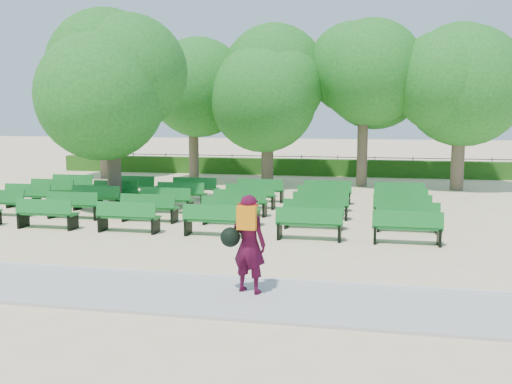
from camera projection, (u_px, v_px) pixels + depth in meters
ground at (214, 221)px, 18.09m from camera, size 120.00×120.00×0.00m
paving at (109, 290)px, 10.91m from camera, size 30.00×2.20×0.06m
curb at (133, 272)px, 12.02m from camera, size 30.00×0.12×0.10m
hedge at (283, 167)px, 31.62m from camera, size 26.00×0.70×0.90m
fence at (284, 174)px, 32.07m from camera, size 26.00×0.10×1.02m
tree_line at (270, 183)px, 27.80m from camera, size 21.80×6.80×7.04m
bench_array at (204, 212)px, 19.20m from camera, size 1.78×0.57×1.12m
tree_among at (111, 91)px, 20.19m from camera, size 4.41×4.41×6.16m
person at (248, 242)px, 10.53m from camera, size 0.92×0.63×1.85m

